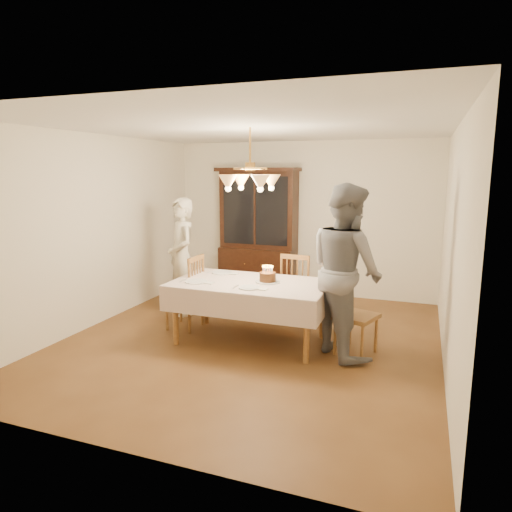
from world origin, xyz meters
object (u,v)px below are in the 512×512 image
at_px(elderly_woman, 182,257).
at_px(birthday_cake, 268,278).
at_px(china_hutch, 258,234).
at_px(chair_far_side, 298,292).
at_px(dining_table, 250,288).

distance_m(elderly_woman, birthday_cake, 1.68).
xyz_separation_m(china_hutch, chair_far_side, (1.09, -1.36, -0.60)).
distance_m(china_hutch, birthday_cake, 2.38).
bearing_deg(china_hutch, chair_far_side, -51.42).
bearing_deg(chair_far_side, elderly_woman, -173.93).
height_order(dining_table, birthday_cake, birthday_cake).
relative_size(china_hutch, birthday_cake, 7.20).
xyz_separation_m(dining_table, elderly_woman, (-1.35, 0.71, 0.18)).
bearing_deg(elderly_woman, birthday_cake, 20.69).
xyz_separation_m(dining_table, birthday_cake, (0.20, 0.07, 0.13)).
height_order(china_hutch, birthday_cake, china_hutch).
height_order(chair_far_side, elderly_woman, elderly_woman).
bearing_deg(dining_table, chair_far_side, 67.31).
xyz_separation_m(dining_table, chair_far_side, (0.37, 0.89, -0.24)).
bearing_deg(dining_table, birthday_cake, 18.09).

